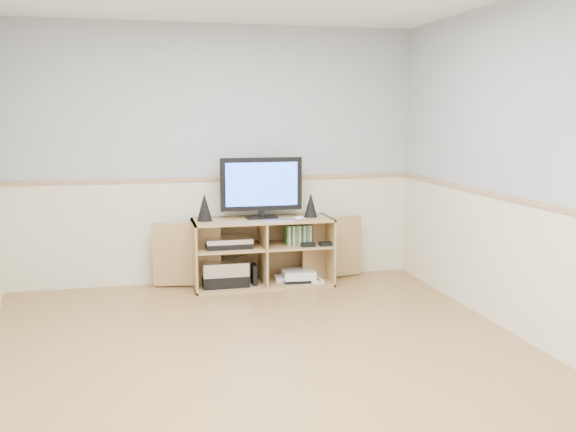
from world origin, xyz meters
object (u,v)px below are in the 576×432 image
at_px(keyboard, 278,220).
at_px(game_consoles, 297,276).
at_px(media_cabinet, 262,250).
at_px(monitor, 261,186).

relative_size(keyboard, game_consoles, 0.61).
bearing_deg(keyboard, game_consoles, 29.08).
distance_m(media_cabinet, keyboard, 0.40).
height_order(media_cabinet, game_consoles, media_cabinet).
distance_m(monitor, keyboard, 0.38).
bearing_deg(game_consoles, keyboard, -149.78).
bearing_deg(monitor, keyboard, -56.35).
bearing_deg(monitor, game_consoles, -10.01).
bearing_deg(media_cabinet, game_consoles, -11.60).
xyz_separation_m(monitor, keyboard, (0.13, -0.19, -0.31)).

